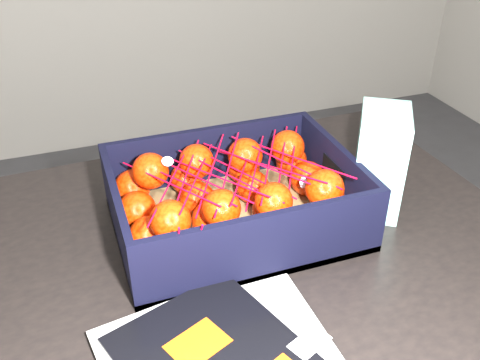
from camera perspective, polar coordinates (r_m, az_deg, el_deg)
name	(u,v)px	position (r m, az deg, el deg)	size (l,w,h in m)	color
table	(188,311)	(0.93, -5.56, -13.83)	(1.23, 0.84, 0.75)	black
produce_crate	(234,207)	(0.92, -0.63, -2.90)	(0.41, 0.30, 0.12)	olive
clementine_heap	(232,196)	(0.91, -0.83, -1.72)	(0.39, 0.29, 0.11)	red
mesh_net	(232,174)	(0.88, -0.84, 0.63)	(0.34, 0.27, 0.09)	red
retail_carton	(380,161)	(0.98, 14.75, 1.98)	(0.08, 0.12, 0.19)	white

